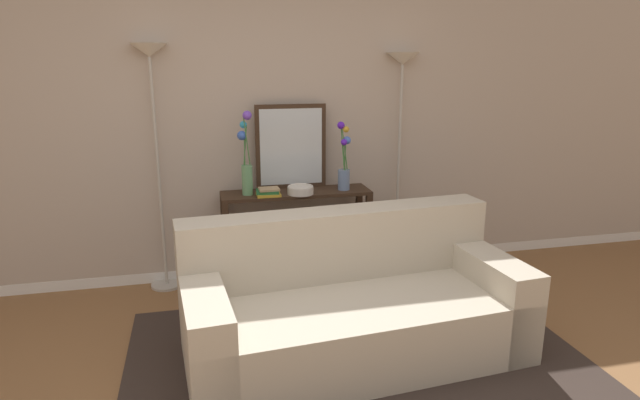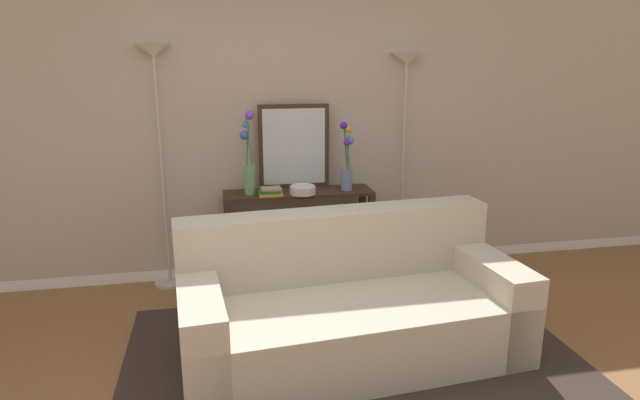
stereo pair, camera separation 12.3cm
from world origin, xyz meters
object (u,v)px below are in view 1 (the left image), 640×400
(floor_lamp_left, at_px, (153,100))
(floor_lamp_right, at_px, (401,102))
(vase_tall_flowers, at_px, (246,162))
(book_row_under_console, at_px, (261,278))
(book_stack, at_px, (268,192))
(couch, at_px, (352,307))
(console_table, at_px, (296,221))
(vase_short_flowers, at_px, (344,165))
(fruit_bowl, at_px, (300,190))
(wall_mirror, at_px, (291,147))

(floor_lamp_left, distance_m, floor_lamp_right, 2.03)
(vase_tall_flowers, relative_size, book_row_under_console, 1.68)
(book_stack, bearing_deg, book_row_under_console, 129.20)
(couch, distance_m, console_table, 1.23)
(console_table, bearing_deg, floor_lamp_left, 172.41)
(couch, distance_m, vase_short_flowers, 1.39)
(console_table, relative_size, vase_tall_flowers, 1.83)
(console_table, distance_m, fruit_bowl, 0.30)
(floor_lamp_right, distance_m, wall_mirror, 1.02)
(floor_lamp_right, bearing_deg, floor_lamp_left, -180.00)
(fruit_bowl, bearing_deg, vase_tall_flowers, 170.14)
(wall_mirror, xyz_separation_m, book_row_under_console, (-0.30, -0.13, -1.08))
(floor_lamp_right, distance_m, vase_tall_flowers, 1.42)
(floor_lamp_left, distance_m, book_row_under_console, 1.67)
(wall_mirror, height_order, book_row_under_console, wall_mirror)
(vase_short_flowers, height_order, book_row_under_console, vase_short_flowers)
(vase_tall_flowers, distance_m, vase_short_flowers, 0.80)
(fruit_bowl, bearing_deg, wall_mirror, 97.99)
(floor_lamp_right, bearing_deg, wall_mirror, -179.28)
(console_table, height_order, vase_short_flowers, vase_short_flowers)
(wall_mirror, xyz_separation_m, vase_short_flowers, (0.41, -0.16, -0.14))
(couch, distance_m, book_row_under_console, 1.31)
(console_table, distance_m, wall_mirror, 0.61)
(floor_lamp_left, relative_size, vase_tall_flowers, 2.92)
(book_row_under_console, bearing_deg, floor_lamp_left, 169.39)
(vase_tall_flowers, distance_m, book_row_under_console, 1.01)
(couch, bearing_deg, book_stack, 108.33)
(book_stack, bearing_deg, vase_short_flowers, 4.78)
(floor_lamp_left, relative_size, fruit_bowl, 9.34)
(console_table, relative_size, wall_mirror, 1.75)
(book_row_under_console, bearing_deg, floor_lamp_right, 6.54)
(vase_tall_flowers, height_order, book_row_under_console, vase_tall_flowers)
(vase_tall_flowers, bearing_deg, book_row_under_console, 13.50)
(console_table, distance_m, vase_short_flowers, 0.61)
(vase_short_flowers, bearing_deg, wall_mirror, 158.14)
(floor_lamp_right, height_order, wall_mirror, floor_lamp_right)
(vase_tall_flowers, xyz_separation_m, fruit_bowl, (0.42, -0.07, -0.23))
(vase_short_flowers, relative_size, book_row_under_console, 1.42)
(vase_tall_flowers, relative_size, fruit_bowl, 3.19)
(console_table, xyz_separation_m, vase_tall_flowers, (-0.40, -0.02, 0.52))
(floor_lamp_left, bearing_deg, vase_short_flowers, -6.81)
(vase_short_flowers, distance_m, book_row_under_console, 1.18)
(couch, height_order, book_row_under_console, couch)
(console_table, bearing_deg, vase_tall_flowers, -176.95)
(floor_lamp_left, xyz_separation_m, wall_mirror, (1.07, -0.01, -0.40))
(vase_tall_flowers, xyz_separation_m, book_stack, (0.16, -0.06, -0.24))
(floor_lamp_left, xyz_separation_m, vase_tall_flowers, (0.68, -0.17, -0.48))
(vase_tall_flowers, height_order, vase_short_flowers, vase_tall_flowers)
(book_stack, bearing_deg, fruit_bowl, -1.84)
(floor_lamp_right, relative_size, vase_short_flowers, 3.35)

